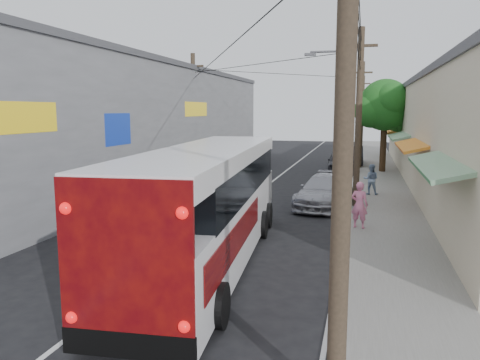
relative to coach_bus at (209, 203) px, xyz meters
The scene contains 13 objects.
ground 4.61m from the coach_bus, 106.22° to the right, with size 120.00×120.00×0.00m, color black.
sidewalk 16.85m from the coach_bus, 71.54° to the left, with size 3.00×80.00×0.12m, color slate.
building_right 20.46m from the coach_bus, 61.31° to the left, with size 7.09×40.00×6.25m.
building_left 17.05m from the coach_bus, 124.88° to the left, with size 7.20×36.00×7.25m.
utility_poles 16.52m from the coach_bus, 83.20° to the left, with size 11.80×45.28×8.00m.
street_tree 22.83m from the coach_bus, 75.47° to the left, with size 4.40×4.00×6.60m.
coach_bus is the anchor object (origin of this frame).
jeepney 3.96m from the coach_bus, 139.32° to the left, with size 2.62×5.67×1.58m, color #B2B2B9.
parked_suv 9.33m from the coach_bus, 73.67° to the left, with size 2.05×5.04×1.46m, color #9C9CA4.
parked_car_mid 22.08m from the coach_bus, 83.21° to the left, with size 1.66×4.13×1.41m, color #28282D.
parked_car_far 26.59m from the coach_bus, 82.63° to the left, with size 1.64×4.72×1.55m, color black.
pedestrian_near 6.40m from the coach_bus, 48.49° to the left, with size 0.63×0.41×1.73m, color pink.
pedestrian_far 13.00m from the coach_bus, 68.75° to the left, with size 0.77×0.60×1.57m, color #849DC0.
Camera 1 is at (5.47, -8.57, 4.43)m, focal length 35.00 mm.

